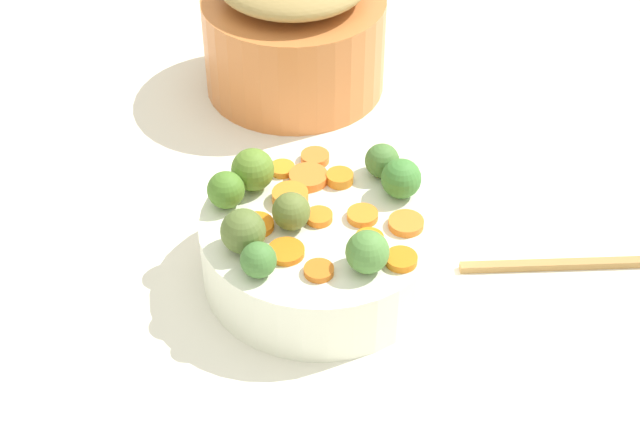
% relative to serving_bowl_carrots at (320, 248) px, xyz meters
% --- Properties ---
extents(tabletop, '(2.40, 2.40, 0.02)m').
position_rel_serving_bowl_carrots_xyz_m(tabletop, '(0.03, -0.01, -0.05)').
color(tabletop, white).
rests_on(tabletop, ground).
extents(serving_bowl_carrots, '(0.24, 0.24, 0.07)m').
position_rel_serving_bowl_carrots_xyz_m(serving_bowl_carrots, '(0.00, 0.00, 0.00)').
color(serving_bowl_carrots, white).
rests_on(serving_bowl_carrots, tabletop).
extents(metal_pot, '(0.23, 0.23, 0.12)m').
position_rel_serving_bowl_carrots_xyz_m(metal_pot, '(0.01, -0.35, 0.03)').
color(metal_pot, '#CE743A').
rests_on(metal_pot, tabletop).
extents(carrot_slice_0, '(0.04, 0.04, 0.01)m').
position_rel_serving_bowl_carrots_xyz_m(carrot_slice_0, '(-0.07, 0.06, 0.04)').
color(carrot_slice_0, orange).
rests_on(carrot_slice_0, serving_bowl_carrots).
extents(carrot_slice_1, '(0.04, 0.04, 0.01)m').
position_rel_serving_bowl_carrots_xyz_m(carrot_slice_1, '(0.01, -0.06, 0.04)').
color(carrot_slice_1, orange).
rests_on(carrot_slice_1, serving_bowl_carrots).
extents(carrot_slice_2, '(0.04, 0.04, 0.01)m').
position_rel_serving_bowl_carrots_xyz_m(carrot_slice_2, '(-0.04, -0.00, 0.04)').
color(carrot_slice_2, orange).
rests_on(carrot_slice_2, serving_bowl_carrots).
extents(carrot_slice_3, '(0.04, 0.04, 0.01)m').
position_rel_serving_bowl_carrots_xyz_m(carrot_slice_3, '(-0.02, -0.06, 0.04)').
color(carrot_slice_3, orange).
rests_on(carrot_slice_3, serving_bowl_carrots).
extents(carrot_slice_4, '(0.05, 0.05, 0.01)m').
position_rel_serving_bowl_carrots_xyz_m(carrot_slice_4, '(-0.08, 0.01, 0.04)').
color(carrot_slice_4, orange).
rests_on(carrot_slice_4, serving_bowl_carrots).
extents(carrot_slice_5, '(0.04, 0.04, 0.01)m').
position_rel_serving_bowl_carrots_xyz_m(carrot_slice_5, '(0.06, 0.01, 0.04)').
color(carrot_slice_5, orange).
rests_on(carrot_slice_5, serving_bowl_carrots).
extents(carrot_slice_6, '(0.05, 0.05, 0.01)m').
position_rel_serving_bowl_carrots_xyz_m(carrot_slice_6, '(0.03, 0.04, 0.04)').
color(carrot_slice_6, orange).
rests_on(carrot_slice_6, serving_bowl_carrots).
extents(carrot_slice_7, '(0.04, 0.04, 0.01)m').
position_rel_serving_bowl_carrots_xyz_m(carrot_slice_7, '(0.01, 0.07, 0.04)').
color(carrot_slice_7, orange).
rests_on(carrot_slice_7, serving_bowl_carrots).
extents(carrot_slice_8, '(0.04, 0.04, 0.01)m').
position_rel_serving_bowl_carrots_xyz_m(carrot_slice_8, '(-0.04, 0.03, 0.04)').
color(carrot_slice_8, orange).
rests_on(carrot_slice_8, serving_bowl_carrots).
extents(carrot_slice_9, '(0.04, 0.04, 0.01)m').
position_rel_serving_bowl_carrots_xyz_m(carrot_slice_9, '(0.03, -0.08, 0.04)').
color(carrot_slice_9, orange).
rests_on(carrot_slice_9, serving_bowl_carrots).
extents(carrot_slice_10, '(0.04, 0.04, 0.01)m').
position_rel_serving_bowl_carrots_xyz_m(carrot_slice_10, '(-0.00, -0.09, 0.04)').
color(carrot_slice_10, orange).
rests_on(carrot_slice_10, serving_bowl_carrots).
extents(carrot_slice_11, '(0.03, 0.03, 0.01)m').
position_rel_serving_bowl_carrots_xyz_m(carrot_slice_11, '(0.00, -0.00, 0.04)').
color(carrot_slice_11, orange).
rests_on(carrot_slice_11, serving_bowl_carrots).
extents(carrot_slice_12, '(0.05, 0.05, 0.01)m').
position_rel_serving_bowl_carrots_xyz_m(carrot_slice_12, '(0.03, -0.03, 0.04)').
color(carrot_slice_12, orange).
rests_on(carrot_slice_12, serving_bowl_carrots).
extents(brussels_sprout_0, '(0.03, 0.03, 0.03)m').
position_rel_serving_bowl_carrots_xyz_m(brussels_sprout_0, '(0.06, 0.07, 0.05)').
color(brussels_sprout_0, '#467936').
rests_on(brussels_sprout_0, serving_bowl_carrots).
extents(brussels_sprout_1, '(0.04, 0.04, 0.04)m').
position_rel_serving_bowl_carrots_xyz_m(brussels_sprout_1, '(-0.07, -0.07, 0.05)').
color(brussels_sprout_1, '#4A7835').
rests_on(brussels_sprout_1, serving_bowl_carrots).
extents(brussels_sprout_2, '(0.04, 0.04, 0.04)m').
position_rel_serving_bowl_carrots_xyz_m(brussels_sprout_2, '(-0.04, 0.07, 0.06)').
color(brussels_sprout_2, '#51863C').
rests_on(brussels_sprout_2, serving_bowl_carrots).
extents(brussels_sprout_3, '(0.04, 0.04, 0.04)m').
position_rel_serving_bowl_carrots_xyz_m(brussels_sprout_3, '(0.06, -0.06, 0.06)').
color(brussels_sprout_3, olive).
rests_on(brussels_sprout_3, serving_bowl_carrots).
extents(brussels_sprout_4, '(0.04, 0.04, 0.04)m').
position_rel_serving_bowl_carrots_xyz_m(brussels_sprout_4, '(0.03, 0.01, 0.05)').
color(brussels_sprout_4, olive).
rests_on(brussels_sprout_4, serving_bowl_carrots).
extents(brussels_sprout_5, '(0.04, 0.04, 0.04)m').
position_rel_serving_bowl_carrots_xyz_m(brussels_sprout_5, '(-0.08, -0.04, 0.06)').
color(brussels_sprout_5, '#428235').
rests_on(brussels_sprout_5, serving_bowl_carrots).
extents(brussels_sprout_6, '(0.04, 0.04, 0.04)m').
position_rel_serving_bowl_carrots_xyz_m(brussels_sprout_6, '(0.07, 0.03, 0.06)').
color(brussels_sprout_6, '#576C31').
rests_on(brussels_sprout_6, serving_bowl_carrots).
extents(brussels_sprout_7, '(0.04, 0.04, 0.04)m').
position_rel_serving_bowl_carrots_xyz_m(brussels_sprout_7, '(0.09, -0.03, 0.05)').
color(brussels_sprout_7, '#4D7D28').
rests_on(brussels_sprout_7, serving_bowl_carrots).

